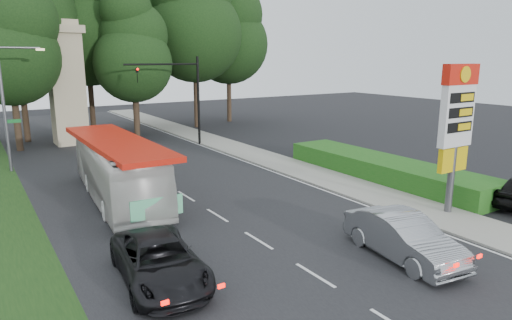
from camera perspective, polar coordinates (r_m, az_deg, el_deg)
ground at (r=15.47m, az=8.62°, el=-14.84°), size 120.00×120.00×0.00m
road_surface at (r=25.07m, az=-9.66°, el=-3.94°), size 14.00×80.00×0.02m
sidewalk_right at (r=29.26m, az=5.84°, el=-1.32°), size 3.00×80.00×0.12m
hedge at (r=28.31m, az=15.68°, el=-1.08°), size 3.00×14.00×1.20m
gas_station_pylon at (r=22.22m, az=23.80°, el=4.73°), size 2.10×0.45×6.85m
traffic_signal_mast at (r=37.39m, az=-9.10°, el=8.80°), size 6.10×0.35×7.20m
streetlight_signs at (r=32.42m, az=-28.68°, el=6.43°), size 2.75×0.98×8.00m
monument at (r=40.91m, az=-22.62°, el=8.93°), size 3.00×3.00×10.05m
tree_center_right at (r=46.52m, az=-20.63°, el=16.74°), size 9.24×9.24×18.15m
tree_east_near at (r=49.67m, az=-15.18°, el=15.24°), size 8.12×8.12×15.95m
tree_east_mid at (r=47.89m, az=-7.79°, el=17.67°), size 9.52×9.52×18.70m
tree_far_east at (r=51.86m, az=-3.50°, el=16.26°), size 8.68×8.68×17.05m
tree_monument_left at (r=39.39m, az=-28.68°, el=13.48°), size 7.28×7.28×14.30m
tree_monument_right at (r=41.71m, az=-15.20°, el=13.51°), size 6.72×6.72×13.20m
transit_bus at (r=24.08m, az=-16.89°, el=-1.19°), size 3.55×11.39×3.12m
sedan_silver at (r=17.42m, az=17.92°, el=-9.14°), size 2.38×5.15×1.63m
suv_charcoal at (r=15.34m, az=-12.01°, el=-12.23°), size 2.93×5.43×1.45m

